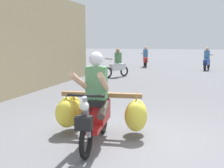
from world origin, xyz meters
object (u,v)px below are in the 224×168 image
motorbike_distant_ahead_left (145,59)px  motorbike_distant_ahead_right (117,66)px  motorbike_main_loaded (95,110)px  motorbike_distant_far_ahead (207,61)px

motorbike_distant_ahead_left → motorbike_distant_ahead_right: (-0.43, -5.70, 0.00)m
motorbike_distant_ahead_left → motorbike_distant_ahead_right: 5.71m
motorbike_main_loaded → motorbike_distant_ahead_right: size_ratio=1.33×
motorbike_main_loaded → motorbike_distant_ahead_left: (-1.48, 14.29, 0.06)m
motorbike_distant_ahead_right → motorbike_distant_far_ahead: (4.38, 4.70, 0.00)m
motorbike_distant_ahead_right → motorbike_distant_far_ahead: size_ratio=0.89×
motorbike_distant_ahead_left → motorbike_main_loaded: bearing=-84.1°
motorbike_main_loaded → motorbike_distant_ahead_left: size_ratio=1.19×
motorbike_distant_ahead_left → motorbike_distant_ahead_right: same height
motorbike_main_loaded → motorbike_distant_far_ahead: (2.46, 13.29, 0.06)m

